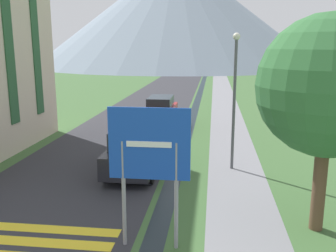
% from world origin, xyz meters
% --- Properties ---
extents(ground_plane, '(160.00, 160.00, 0.00)m').
position_xyz_m(ground_plane, '(0.00, 20.00, 0.00)').
color(ground_plane, '#3D6033').
extents(road, '(6.40, 60.00, 0.01)m').
position_xyz_m(road, '(-2.50, 30.00, 0.00)').
color(road, '#2D2D33').
rests_on(road, ground_plane).
extents(footpath, '(2.20, 60.00, 0.01)m').
position_xyz_m(footpath, '(3.60, 30.00, 0.00)').
color(footpath, slate).
rests_on(footpath, ground_plane).
extents(drainage_channel, '(0.60, 60.00, 0.00)m').
position_xyz_m(drainage_channel, '(1.20, 30.00, 0.00)').
color(drainage_channel, black).
rests_on(drainage_channel, ground_plane).
extents(crosswalk_marking, '(5.44, 2.54, 0.01)m').
position_xyz_m(crosswalk_marking, '(-2.50, 4.08, 0.01)').
color(crosswalk_marking, yellow).
rests_on(crosswalk_marking, ground_plane).
extents(mountain_distant, '(67.67, 67.67, 25.52)m').
position_xyz_m(mountain_distant, '(-6.69, 89.34, 12.76)').
color(mountain_distant, gray).
rests_on(mountain_distant, ground_plane).
extents(road_sign, '(1.97, 0.11, 3.55)m').
position_xyz_m(road_sign, '(1.14, 4.60, 2.36)').
color(road_sign, gray).
rests_on(road_sign, ground_plane).
extents(parked_car_near, '(1.88, 4.58, 1.82)m').
position_xyz_m(parked_car_near, '(-0.40, 10.26, 0.91)').
color(parked_car_near, black).
rests_on(parked_car_near, ground_plane).
extents(parked_car_far, '(1.76, 4.42, 1.82)m').
position_xyz_m(parked_car_far, '(-0.62, 19.06, 0.91)').
color(parked_car_far, '#A31919').
rests_on(parked_car_far, ground_plane).
extents(streetlamp, '(0.28, 0.28, 5.42)m').
position_xyz_m(streetlamp, '(3.45, 11.00, 3.20)').
color(streetlamp, '#515156').
rests_on(streetlamp, ground_plane).
extents(tree_by_path, '(3.68, 3.68, 5.79)m').
position_xyz_m(tree_by_path, '(5.52, 6.07, 3.93)').
color(tree_by_path, brown).
rests_on(tree_by_path, ground_plane).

